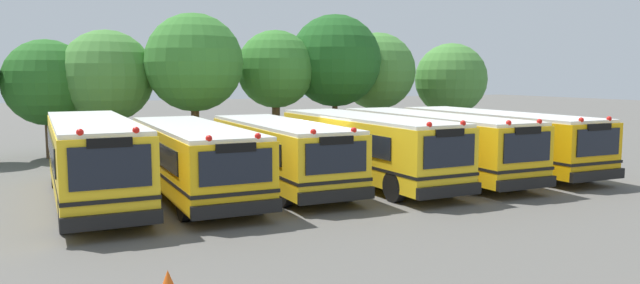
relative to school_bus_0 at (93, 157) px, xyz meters
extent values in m
plane|color=#595651|center=(8.10, -0.21, -1.47)|extent=(160.00, 160.00, 0.00)
cube|color=yellow|center=(0.00, 0.03, -0.02)|extent=(2.44, 10.15, 2.20)
cube|color=white|center=(0.00, 0.03, 1.14)|extent=(2.39, 9.95, 0.12)
cube|color=black|center=(0.04, -5.11, -0.94)|extent=(2.40, 0.18, 0.36)
cube|color=black|center=(0.04, -5.06, 0.38)|extent=(1.93, 0.08, 1.05)
cube|color=black|center=(1.19, 0.34, 0.33)|extent=(0.11, 7.90, 0.79)
cube|color=black|center=(-1.20, 0.32, 0.33)|extent=(0.11, 7.90, 0.79)
cube|color=black|center=(0.00, 0.03, -0.46)|extent=(2.47, 10.26, 0.10)
sphere|color=red|center=(0.69, -4.88, 1.24)|extent=(0.18, 0.18, 0.18)
sphere|color=red|center=(-0.60, -4.90, 1.24)|extent=(0.18, 0.18, 0.18)
cube|color=black|center=(0.04, -5.07, 0.98)|extent=(1.06, 0.09, 0.24)
cylinder|color=black|center=(1.07, -3.63, -0.97)|extent=(0.29, 1.00, 1.00)
cylinder|color=black|center=(-1.00, -3.65, -0.97)|extent=(0.29, 1.00, 1.00)
cylinder|color=black|center=(1.01, 3.30, -0.97)|extent=(0.29, 1.00, 1.00)
cylinder|color=black|center=(-1.06, 3.28, -0.97)|extent=(0.29, 1.00, 1.00)
cube|color=yellow|center=(3.14, -0.20, -0.16)|extent=(2.53, 9.81, 1.92)
cube|color=white|center=(3.14, -0.20, 0.86)|extent=(2.48, 9.62, 0.12)
cube|color=black|center=(3.18, -5.17, -0.94)|extent=(2.50, 0.18, 0.36)
cube|color=black|center=(3.18, -5.12, 0.19)|extent=(2.01, 0.08, 0.92)
cube|color=black|center=(4.38, 0.11, 0.15)|extent=(0.10, 7.64, 0.69)
cube|color=black|center=(1.89, 0.08, 0.15)|extent=(0.10, 7.64, 0.69)
cube|color=black|center=(3.14, -0.20, -0.54)|extent=(2.56, 9.91, 0.10)
sphere|color=red|center=(3.85, -4.95, 0.96)|extent=(0.18, 0.18, 0.18)
sphere|color=red|center=(2.50, -4.96, 0.96)|extent=(0.18, 0.18, 0.18)
cube|color=black|center=(3.18, -5.13, 0.70)|extent=(1.10, 0.09, 0.24)
cylinder|color=black|center=(4.25, -3.69, -0.97)|extent=(0.29, 1.00, 1.00)
cylinder|color=black|center=(2.08, -3.71, -0.97)|extent=(0.29, 1.00, 1.00)
cylinder|color=black|center=(4.20, 2.90, -0.97)|extent=(0.29, 1.00, 1.00)
cylinder|color=black|center=(2.03, 2.88, -0.97)|extent=(0.29, 1.00, 1.00)
cube|color=yellow|center=(6.37, -0.10, -0.16)|extent=(2.45, 9.05, 1.92)
cube|color=white|center=(6.37, -0.10, 0.86)|extent=(2.40, 8.87, 0.12)
cube|color=black|center=(6.38, -4.69, -0.94)|extent=(2.48, 0.17, 0.36)
cube|color=black|center=(6.38, -4.64, 0.19)|extent=(1.99, 0.07, 0.92)
cube|color=black|center=(7.60, 0.21, 0.15)|extent=(0.06, 7.06, 0.69)
cube|color=black|center=(5.13, 0.20, 0.15)|extent=(0.06, 7.06, 0.69)
cube|color=black|center=(6.37, -0.10, -0.54)|extent=(2.48, 9.14, 0.10)
sphere|color=red|center=(7.04, -4.47, 0.96)|extent=(0.18, 0.18, 0.18)
sphere|color=red|center=(5.71, -4.47, 0.96)|extent=(0.18, 0.18, 0.18)
cube|color=black|center=(6.38, -4.65, 0.70)|extent=(1.09, 0.08, 0.24)
cylinder|color=black|center=(7.45, -3.22, -0.97)|extent=(0.28, 1.00, 1.00)
cylinder|color=black|center=(5.30, -3.22, -0.97)|extent=(0.28, 1.00, 1.00)
cylinder|color=black|center=(7.43, 2.63, -0.97)|extent=(0.28, 1.00, 1.00)
cylinder|color=black|center=(5.28, 2.62, -0.97)|extent=(0.28, 1.00, 1.00)
cube|color=yellow|center=(9.69, -0.41, -0.08)|extent=(2.62, 10.12, 2.07)
cube|color=white|center=(9.69, -0.41, 1.01)|extent=(2.57, 9.92, 0.12)
cube|color=black|center=(9.83, -5.51, -0.94)|extent=(2.40, 0.22, 0.36)
cube|color=black|center=(9.83, -5.46, 0.29)|extent=(1.93, 0.11, 1.00)
cube|color=black|center=(10.88, -0.08, 0.25)|extent=(0.25, 7.85, 0.75)
cube|color=black|center=(8.49, -0.14, 0.25)|extent=(0.25, 7.85, 0.75)
cube|color=black|center=(9.69, -0.41, -0.50)|extent=(2.64, 10.22, 0.10)
sphere|color=red|center=(10.47, -5.27, 1.11)|extent=(0.18, 0.18, 0.18)
sphere|color=red|center=(9.18, -5.31, 1.11)|extent=(0.18, 0.18, 0.18)
cube|color=black|center=(9.83, -5.47, 0.85)|extent=(1.06, 0.11, 0.24)
cylinder|color=black|center=(10.82, -4.01, -0.97)|extent=(0.31, 1.01, 1.00)
cylinder|color=black|center=(8.75, -4.07, -0.97)|extent=(0.31, 1.01, 1.00)
cylinder|color=black|center=(10.64, 2.85, -0.97)|extent=(0.31, 1.01, 1.00)
cylinder|color=black|center=(8.57, 2.79, -0.97)|extent=(0.31, 1.01, 1.00)
cube|color=yellow|center=(12.93, -0.12, -0.10)|extent=(2.44, 10.75, 2.03)
cube|color=white|center=(12.93, -0.12, 0.97)|extent=(2.39, 10.54, 0.12)
cube|color=black|center=(12.91, -5.56, -0.94)|extent=(2.44, 0.17, 0.36)
cube|color=black|center=(12.91, -5.51, 0.26)|extent=(1.96, 0.07, 0.97)
cube|color=black|center=(14.15, 0.18, 0.22)|extent=(0.07, 8.38, 0.73)
cube|color=black|center=(11.72, 0.19, 0.22)|extent=(0.07, 8.38, 0.73)
cube|color=black|center=(12.93, -0.12, -0.51)|extent=(2.46, 10.86, 0.10)
sphere|color=red|center=(13.57, -5.34, 1.07)|extent=(0.18, 0.18, 0.18)
sphere|color=red|center=(12.25, -5.34, 1.07)|extent=(0.18, 0.18, 0.18)
cube|color=black|center=(12.91, -5.52, 0.81)|extent=(1.08, 0.08, 0.24)
cylinder|color=black|center=(13.98, -4.09, -0.97)|extent=(0.28, 1.00, 1.00)
cylinder|color=black|center=(11.86, -4.08, -0.97)|extent=(0.28, 1.00, 1.00)
cylinder|color=black|center=(14.01, 3.45, -0.97)|extent=(0.28, 1.00, 1.00)
cylinder|color=black|center=(11.89, 3.46, -0.97)|extent=(0.28, 1.00, 1.00)
cube|color=#EAA80C|center=(16.38, 0.00, -0.12)|extent=(2.53, 10.64, 2.00)
cube|color=white|center=(16.38, 0.00, 0.94)|extent=(2.48, 10.43, 0.12)
cube|color=black|center=(16.39, -5.39, -0.94)|extent=(2.58, 0.16, 0.36)
cube|color=black|center=(16.39, -5.34, 0.24)|extent=(2.08, 0.06, 0.96)
cube|color=black|center=(17.67, 0.30, 0.20)|extent=(0.04, 8.30, 0.72)
cube|color=black|center=(15.10, 0.29, 0.20)|extent=(0.04, 8.30, 0.72)
cube|color=black|center=(16.38, 0.00, -0.52)|extent=(2.56, 10.74, 0.10)
sphere|color=red|center=(17.08, -5.17, 1.04)|extent=(0.18, 0.18, 0.18)
sphere|color=red|center=(15.69, -5.17, 1.04)|extent=(0.18, 0.18, 0.18)
cube|color=black|center=(16.39, -5.35, 0.78)|extent=(1.14, 0.08, 0.24)
cylinder|color=black|center=(17.51, -3.92, -0.97)|extent=(0.28, 1.00, 1.00)
cylinder|color=black|center=(15.26, -3.92, -0.97)|extent=(0.28, 1.00, 1.00)
cylinder|color=black|center=(17.51, 3.51, -0.97)|extent=(0.28, 1.00, 1.00)
cylinder|color=black|center=(15.26, 3.51, -0.97)|extent=(0.28, 1.00, 1.00)
cylinder|color=#4C3823|center=(-1.10, 11.90, -0.40)|extent=(0.43, 0.43, 2.15)
sphere|color=#286623|center=(-1.10, 11.90, 2.25)|extent=(4.20, 4.20, 4.20)
sphere|color=#286623|center=(-1.44, 12.04, 2.54)|extent=(3.16, 3.16, 3.16)
cylinder|color=#4C3823|center=(1.61, 11.22, -0.31)|extent=(0.30, 0.30, 2.32)
sphere|color=#478438|center=(1.61, 11.22, 2.56)|extent=(4.57, 4.57, 4.57)
sphere|color=#478438|center=(1.54, 11.56, 2.50)|extent=(2.60, 2.60, 2.60)
cylinder|color=#4C3823|center=(5.56, 9.57, -0.03)|extent=(0.40, 0.40, 2.87)
sphere|color=#387A2D|center=(5.56, 9.57, 3.23)|extent=(4.88, 4.88, 4.88)
sphere|color=#387A2D|center=(5.11, 9.51, 3.33)|extent=(2.95, 2.95, 2.95)
cylinder|color=#4C3823|center=(10.18, 10.34, -0.05)|extent=(0.44, 0.44, 2.83)
sphere|color=#387A2D|center=(10.18, 10.34, 2.94)|extent=(4.21, 4.21, 4.21)
sphere|color=#387A2D|center=(10.20, 9.98, 2.81)|extent=(2.80, 2.80, 2.80)
cylinder|color=#4C3823|center=(13.74, 10.25, 0.01)|extent=(0.31, 0.31, 2.95)
sphere|color=#1E561E|center=(13.74, 10.25, 3.43)|extent=(5.19, 5.19, 5.19)
sphere|color=#1E561E|center=(14.40, 10.14, 3.29)|extent=(3.48, 3.48, 3.48)
cylinder|color=#4C3823|center=(17.10, 11.29, -0.18)|extent=(0.48, 0.48, 2.57)
sphere|color=#478438|center=(17.10, 11.29, 2.85)|extent=(4.65, 4.65, 4.65)
sphere|color=#478438|center=(17.03, 11.27, 3.20)|extent=(3.37, 3.37, 3.37)
cylinder|color=#4C3823|center=(22.16, 10.69, -0.40)|extent=(0.46, 0.46, 2.13)
sphere|color=#478438|center=(22.16, 10.69, 2.36)|extent=(4.53, 4.53, 4.53)
sphere|color=#478438|center=(21.69, 10.54, 2.54)|extent=(3.24, 3.24, 3.24)
cone|color=#EA5914|center=(0.58, -9.22, -1.24)|extent=(0.35, 0.35, 0.46)
camera|label=1|loc=(-1.40, -20.15, 2.59)|focal=33.49mm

